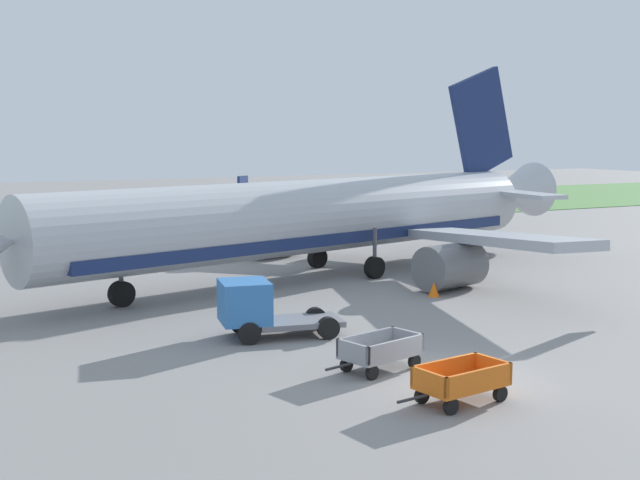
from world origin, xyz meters
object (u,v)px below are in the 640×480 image
Objects in this scene: baggage_cart_nearest at (461,381)px; service_truck_beside_carts at (258,308)px; baggage_cart_second_in_row at (380,351)px; airplane at (324,217)px; traffic_cone_near_plane at (434,289)px.

baggage_cart_nearest is 0.78× the size of service_truck_beside_carts.
service_truck_beside_carts is (-1.87, 5.50, 0.50)m from baggage_cart_second_in_row.
airplane reaches higher than baggage_cart_second_in_row.
baggage_cart_second_in_row is 12.13m from traffic_cone_near_plane.
airplane is at bearing 73.95° from baggage_cart_nearest.
airplane is 13.42m from service_truck_beside_carts.
service_truck_beside_carts is (-2.26, 9.20, 0.50)m from baggage_cart_nearest.
service_truck_beside_carts is (-7.96, -10.63, -1.95)m from airplane.
traffic_cone_near_plane is (1.99, -7.09, -2.72)m from airplane.
baggage_cart_nearest is 1.00× the size of baggage_cart_second_in_row.
baggage_cart_nearest reaches higher than traffic_cone_near_plane.
traffic_cone_near_plane is (9.95, 3.54, -0.77)m from service_truck_beside_carts.
service_truck_beside_carts is at bearing 103.79° from baggage_cart_nearest.
airplane is 20.78m from baggage_cart_nearest.
baggage_cart_nearest is at bearing -106.05° from airplane.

